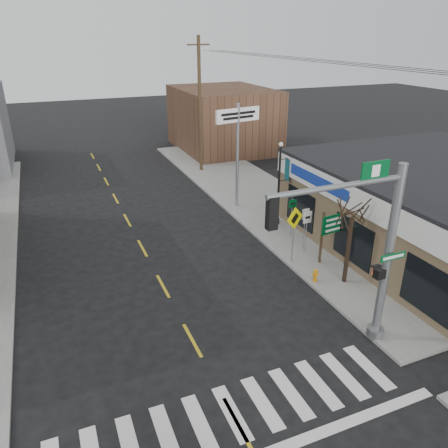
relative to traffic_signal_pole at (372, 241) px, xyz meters
name	(u,v)px	position (x,y,z in m)	size (l,w,h in m)	color
ground	(237,423)	(-5.41, -1.55, -4.09)	(140.00, 140.00, 0.00)	black
sidewalk_right	(284,215)	(3.59, 11.45, -4.03)	(6.00, 38.00, 0.13)	slate
center_line	(163,286)	(-5.41, 6.45, -4.09)	(0.12, 56.00, 0.01)	gold
crosswalk	(232,413)	(-5.41, -1.15, -4.09)	(11.00, 2.20, 0.01)	silver
bldg_distant_right	(223,119)	(6.59, 28.45, -1.29)	(8.00, 10.00, 5.60)	brown
traffic_signal_pole	(372,241)	(0.00, 0.00, 0.00)	(5.26, 0.39, 6.66)	gray
guide_sign	(334,228)	(2.68, 5.42, -2.27)	(1.48, 0.13, 2.60)	#44331F
fire_hydrant	(315,275)	(0.89, 4.05, -3.63)	(0.19, 0.19, 0.62)	#C67A0D
ped_crossing_sign	(294,225)	(0.89, 6.04, -2.05)	(1.09, 0.08, 2.81)	gray
lamp_post	(280,177)	(2.55, 10.40, -1.21)	(0.62, 0.48, 4.74)	black
dance_center_sign	(238,130)	(1.50, 13.87, 0.87)	(2.99, 0.19, 6.36)	gray
bare_tree	(354,206)	(2.09, 3.55, -0.35)	(2.29, 2.29, 4.59)	black
shrub_front	(427,287)	(4.44, 1.21, -3.51)	(1.21, 1.21, 0.91)	#1B3416
shrub_back	(334,231)	(4.35, 7.49, -3.60)	(0.96, 0.96, 0.72)	black
utility_pole_far	(200,105)	(2.09, 22.19, 1.16)	(1.74, 0.26, 9.98)	#40261A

